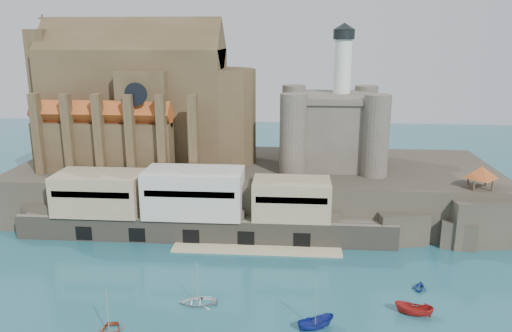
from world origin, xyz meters
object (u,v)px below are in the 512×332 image
object	(u,v)px
castle_keep	(332,126)
pavilion	(481,174)
church	(144,105)
boat_2	(315,328)

from	to	relation	value
castle_keep	pavilion	xyz separation A→B (m)	(25.92, -15.08, -5.59)
church	boat_2	distance (m)	63.22
church	boat_2	world-z (taller)	church
church	pavilion	xyz separation A→B (m)	(66.13, -15.85, -9.40)
boat_2	castle_keep	bearing A→B (deg)	-29.83
pavilion	boat_2	size ratio (longest dim) A/B	1.24
boat_2	pavilion	bearing A→B (deg)	-68.32
castle_keep	boat_2	bearing A→B (deg)	-95.62
castle_keep	pavilion	distance (m)	30.50
church	pavilion	size ratio (longest dim) A/B	7.34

